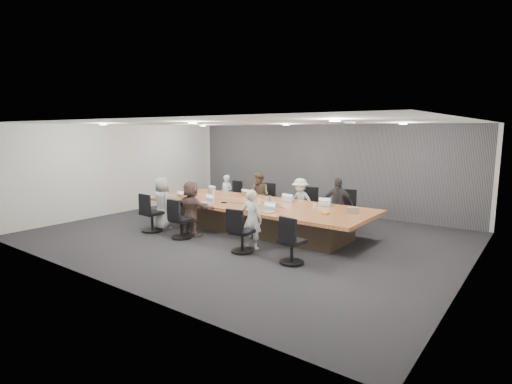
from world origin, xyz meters
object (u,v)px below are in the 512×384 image
Objects in this scene: chair_5 at (181,223)px; laptop_6 at (266,212)px; mug_brown at (185,194)px; chair_4 at (152,216)px; person_5 at (191,208)px; stapler at (249,204)px; chair_2 at (306,208)px; chair_7 at (292,245)px; chair_0 at (233,200)px; laptop_1 at (248,195)px; laptop_0 at (215,191)px; bottle_green_right at (270,201)px; person_3 at (337,204)px; laptop_2 at (290,201)px; person_0 at (226,194)px; person_6 at (252,219)px; laptop_3 at (328,205)px; bottle_clear at (213,193)px; person_1 at (259,195)px; conference_table at (258,216)px; person_2 at (300,201)px; laptop_4 at (177,199)px; chair_1 at (266,203)px; canvas_bag at (353,210)px; person_4 at (162,203)px; snack_packet at (325,213)px; laptop_5 at (207,203)px; chair_6 at (242,235)px; chair_3 at (342,212)px.

chair_5 is 2.13m from laptop_6.
chair_4 is at bearing -81.59° from mug_brown.
stapler is (1.02, 1.05, 0.08)m from person_5.
chair_2 reaches higher than chair_7.
chair_0 is 2.29× the size of laptop_1.
bottle_green_right is at bearing 175.14° from laptop_0.
person_3 is 1.86m from bottle_green_right.
person_0 is at bearing -4.37° from laptop_2.
person_6 is 7.87× the size of stapler.
laptop_3 is 2.91× the size of mug_brown.
laptop_0 is (0.00, -0.90, 0.38)m from chair_0.
person_1 is at bearing 66.27° from bottle_clear.
chair_4 is 3.67m from laptop_2.
laptop_1 is (1.32, 0.00, 0.00)m from laptop_0.
conference_table is 1.76m from chair_2.
chair_4 reaches higher than laptop_3.
chair_2 is 0.61× the size of person_2.
chair_4 is (0.08, -3.40, 0.05)m from chair_0.
laptop_3 is at bearing 14.75° from bottle_clear.
laptop_1 is at bearing -88.44° from person_1.
person_0 is at bearing 94.82° from chair_4.
bottle_clear is at bearing 19.18° from mug_brown.
person_3 reaches higher than laptop_4.
laptop_1 is at bearing 37.79° from mug_brown.
person_6 reaches higher than person_0.
laptop_2 is 3.41× the size of mug_brown.
canvas_bag is at bearing 162.64° from chair_1.
chair_1 is 3.73m from canvas_bag.
person_6 is (3.01, 0.00, -0.03)m from person_4.
person_1 reaches higher than chair_4.
chair_5 reaches higher than laptop_4.
snack_packet is at bearing 18.96° from stapler.
person_0 is at bearing 159.21° from stapler.
person_3 is 5.49× the size of bottle_green_right.
laptop_1 is 1.88× the size of stapler.
chair_4 is 1.46m from laptop_5.
chair_4 is 2.57m from stapler.
person_2 is 7.14× the size of snack_packet.
snack_packet is at bearing -132.79° from canvas_bag.
chair_2 is at bearing -119.15° from person_4.
chair_3 is at bearing 69.38° from chair_6.
person_6 is (3.01, -0.55, -0.08)m from laptop_4.
bottle_clear reaches higher than chair_6.
laptop_2 is 2.23m from laptop_5.
chair_0 is 0.95× the size of chair_5.
chair_4 is at bearing -155.49° from person_3.
laptop_1 is 0.25× the size of person_2.
stapler reaches higher than snack_packet.
chair_1 is 3.26× the size of bottle_clear.
chair_2 reaches higher than chair_0.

